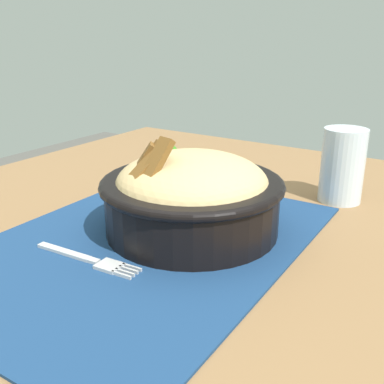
{
  "coord_description": "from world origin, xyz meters",
  "views": [
    {
      "loc": [
        0.39,
        0.3,
        0.99
      ],
      "look_at": [
        -0.04,
        0.02,
        0.81
      ],
      "focal_mm": 42.6,
      "sensor_mm": 36.0,
      "label": 1
    }
  ],
  "objects": [
    {
      "name": "placemat",
      "position": [
        0.02,
        -0.01,
        0.76
      ],
      "size": [
        0.46,
        0.33,
        0.0
      ],
      "primitive_type": "cube",
      "rotation": [
        0.0,
        0.0,
        0.01
      ],
      "color": "navy",
      "rests_on": "table"
    },
    {
      "name": "fork",
      "position": [
        0.09,
        -0.03,
        0.76
      ],
      "size": [
        0.02,
        0.14,
        0.0
      ],
      "color": "#BCBCBC",
      "rests_on": "placemat"
    },
    {
      "name": "bowl",
      "position": [
        -0.04,
        0.02,
        0.81
      ],
      "size": [
        0.23,
        0.23,
        0.12
      ],
      "color": "black",
      "rests_on": "placemat"
    },
    {
      "name": "drinking_glass",
      "position": [
        -0.25,
        0.14,
        0.8
      ],
      "size": [
        0.06,
        0.06,
        0.11
      ],
      "color": "silver",
      "rests_on": "table"
    },
    {
      "name": "table",
      "position": [
        0.0,
        0.0,
        0.68
      ],
      "size": [
        1.04,
        0.87,
        0.76
      ],
      "color": "olive",
      "rests_on": "ground_plane"
    }
  ]
}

